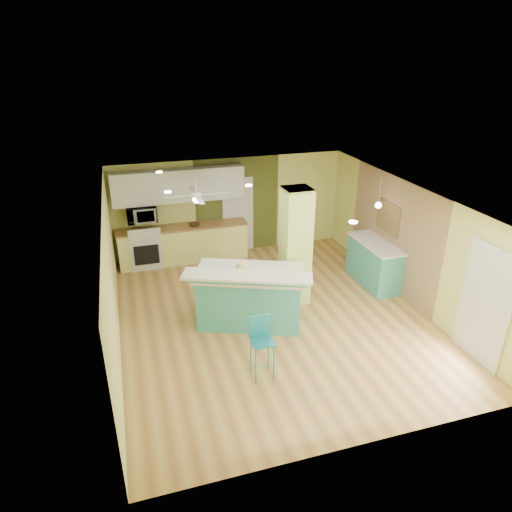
# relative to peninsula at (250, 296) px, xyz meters

# --- Properties ---
(floor) EXTENTS (6.00, 7.00, 0.01)m
(floor) POSITION_rel_peninsula_xyz_m (0.49, 0.06, -0.59)
(floor) COLOR #A16C38
(floor) RESTS_ON ground
(ceiling) EXTENTS (6.00, 7.00, 0.01)m
(ceiling) POSITION_rel_peninsula_xyz_m (0.49, 0.06, 1.92)
(ceiling) COLOR white
(ceiling) RESTS_ON wall_back
(wall_back) EXTENTS (6.00, 0.01, 2.50)m
(wall_back) POSITION_rel_peninsula_xyz_m (0.49, 3.56, 0.67)
(wall_back) COLOR #D7D974
(wall_back) RESTS_ON floor
(wall_front) EXTENTS (6.00, 0.01, 2.50)m
(wall_front) POSITION_rel_peninsula_xyz_m (0.49, -3.45, 0.67)
(wall_front) COLOR #D7D974
(wall_front) RESTS_ON floor
(wall_left) EXTENTS (0.01, 7.00, 2.50)m
(wall_left) POSITION_rel_peninsula_xyz_m (-2.51, 0.06, 0.67)
(wall_left) COLOR #D7D974
(wall_left) RESTS_ON floor
(wall_right) EXTENTS (0.01, 7.00, 2.50)m
(wall_right) POSITION_rel_peninsula_xyz_m (3.50, 0.06, 0.67)
(wall_right) COLOR #D7D974
(wall_right) RESTS_ON floor
(wood_panel) EXTENTS (0.02, 3.40, 2.50)m
(wood_panel) POSITION_rel_peninsula_xyz_m (3.48, 0.66, 0.67)
(wood_panel) COLOR #88694D
(wood_panel) RESTS_ON floor
(olive_accent) EXTENTS (2.20, 0.02, 2.50)m
(olive_accent) POSITION_rel_peninsula_xyz_m (0.69, 3.54, 0.67)
(olive_accent) COLOR #4B5020
(olive_accent) RESTS_ON floor
(interior_door) EXTENTS (0.82, 0.05, 2.00)m
(interior_door) POSITION_rel_peninsula_xyz_m (0.69, 3.52, 0.42)
(interior_door) COLOR silver
(interior_door) RESTS_ON floor
(french_door) EXTENTS (0.04, 1.08, 2.10)m
(french_door) POSITION_rel_peninsula_xyz_m (3.46, -2.24, 0.47)
(french_door) COLOR silver
(french_door) RESTS_ON floor
(column) EXTENTS (0.55, 0.55, 2.50)m
(column) POSITION_rel_peninsula_xyz_m (1.14, 0.56, 0.67)
(column) COLOR #B9CA5D
(column) RESTS_ON floor
(kitchen_run) EXTENTS (3.25, 0.63, 0.94)m
(kitchen_run) POSITION_rel_peninsula_xyz_m (-0.81, 3.26, -0.11)
(kitchen_run) COLOR #EDEE7C
(kitchen_run) RESTS_ON floor
(stove) EXTENTS (0.76, 0.66, 1.08)m
(stove) POSITION_rel_peninsula_xyz_m (-1.76, 3.25, -0.12)
(stove) COLOR silver
(stove) RESTS_ON floor
(upper_cabinets) EXTENTS (3.20, 0.34, 0.80)m
(upper_cabinets) POSITION_rel_peninsula_xyz_m (-0.81, 3.38, 1.37)
(upper_cabinets) COLOR silver
(upper_cabinets) RESTS_ON wall_back
(microwave) EXTENTS (0.70, 0.48, 0.39)m
(microwave) POSITION_rel_peninsula_xyz_m (-1.76, 3.26, 0.77)
(microwave) COLOR silver
(microwave) RESTS_ON wall_back
(ceiling_fan) EXTENTS (1.41, 1.41, 0.61)m
(ceiling_fan) POSITION_rel_peninsula_xyz_m (-0.61, 2.06, 1.50)
(ceiling_fan) COLOR white
(ceiling_fan) RESTS_ON ceiling
(pendant_lamp) EXTENTS (0.14, 0.14, 0.69)m
(pendant_lamp) POSITION_rel_peninsula_xyz_m (3.14, 0.81, 1.30)
(pendant_lamp) COLOR white
(pendant_lamp) RESTS_ON ceiling
(wall_decor) EXTENTS (0.03, 0.90, 0.70)m
(wall_decor) POSITION_rel_peninsula_xyz_m (3.46, 0.86, 0.97)
(wall_decor) COLOR brown
(wall_decor) RESTS_ON wood_panel
(peninsula) EXTENTS (2.52, 1.98, 1.26)m
(peninsula) POSITION_rel_peninsula_xyz_m (0.00, 0.00, 0.00)
(peninsula) COLOR teal
(peninsula) RESTS_ON floor
(bar_stool) EXTENTS (0.37, 0.37, 1.09)m
(bar_stool) POSITION_rel_peninsula_xyz_m (-0.27, -1.61, 0.15)
(bar_stool) COLOR teal
(bar_stool) RESTS_ON floor
(side_counter) EXTENTS (0.67, 1.58, 1.01)m
(side_counter) POSITION_rel_peninsula_xyz_m (3.19, 0.77, -0.07)
(side_counter) COLOR teal
(side_counter) RESTS_ON floor
(fruit_bowl) EXTENTS (0.31, 0.31, 0.07)m
(fruit_bowl) POSITION_rel_peninsula_xyz_m (-0.52, 3.19, 0.39)
(fruit_bowl) COLOR #3C2718
(fruit_bowl) RESTS_ON kitchen_run
(canister) EXTENTS (0.17, 0.17, 0.17)m
(canister) POSITION_rel_peninsula_xyz_m (-0.15, 0.15, 0.59)
(canister) COLOR yellow
(canister) RESTS_ON peninsula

